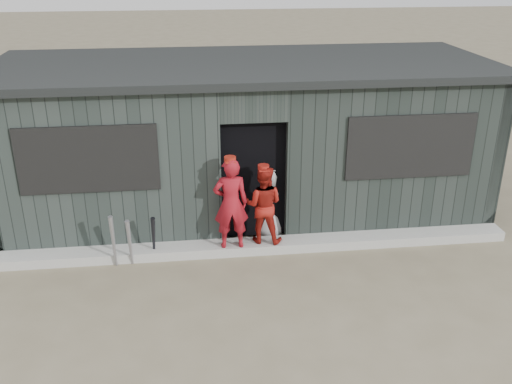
{
  "coord_description": "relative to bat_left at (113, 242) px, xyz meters",
  "views": [
    {
      "loc": [
        -0.94,
        -5.93,
        4.33
      ],
      "look_at": [
        0.0,
        1.8,
        1.0
      ],
      "focal_mm": 40.0,
      "sensor_mm": 36.0,
      "label": 1
    }
  ],
  "objects": [
    {
      "name": "player_red_left",
      "position": [
        1.73,
        0.18,
        0.43
      ],
      "size": [
        0.52,
        0.35,
        1.42
      ],
      "primitive_type": "imported",
      "rotation": [
        0.0,
        0.0,
        3.16
      ],
      "color": "maroon",
      "rests_on": "curb"
    },
    {
      "name": "bat_right",
      "position": [
        0.56,
        0.19,
        -0.07
      ],
      "size": [
        0.11,
        0.24,
        0.73
      ],
      "primitive_type": "cone",
      "rotation": [
        0.23,
        0.0,
        0.19
      ],
      "color": "black",
      "rests_on": "ground"
    },
    {
      "name": "dugout",
      "position": [
        2.11,
        1.95,
        0.85
      ],
      "size": [
        8.3,
        3.3,
        2.62
      ],
      "color": "black",
      "rests_on": "ground"
    },
    {
      "name": "bat_mid",
      "position": [
        0.23,
        0.01,
        -0.04
      ],
      "size": [
        0.07,
        0.22,
        0.79
      ],
      "primitive_type": "cone",
      "rotation": [
        0.2,
        0.0,
        -0.01
      ],
      "color": "gray",
      "rests_on": "ground"
    },
    {
      "name": "curb",
      "position": [
        2.11,
        0.26,
        -0.36
      ],
      "size": [
        8.0,
        0.36,
        0.15
      ],
      "primitive_type": "cube",
      "color": "#A3A39E",
      "rests_on": "ground"
    },
    {
      "name": "ground",
      "position": [
        2.11,
        -1.56,
        -0.43
      ],
      "size": [
        80.0,
        80.0,
        0.0
      ],
      "primitive_type": "plane",
      "color": "#685E48",
      "rests_on": "ground"
    },
    {
      "name": "player_grey_back",
      "position": [
        2.38,
        0.71,
        0.18
      ],
      "size": [
        0.66,
        0.49,
        1.22
      ],
      "primitive_type": "imported",
      "rotation": [
        0.0,
        0.0,
        2.96
      ],
      "color": "#B6B6B6",
      "rests_on": "ground"
    },
    {
      "name": "bat_left",
      "position": [
        0.0,
        0.0,
        0.0
      ],
      "size": [
        0.08,
        0.19,
        0.87
      ],
      "primitive_type": "cone",
      "rotation": [
        0.14,
        0.0,
        0.04
      ],
      "color": "gray",
      "rests_on": "ground"
    },
    {
      "name": "player_red_right",
      "position": [
        2.23,
        0.3,
        0.33
      ],
      "size": [
        0.7,
        0.61,
        1.23
      ],
      "primitive_type": "imported",
      "rotation": [
        0.0,
        0.0,
        2.86
      ],
      "color": "maroon",
      "rests_on": "curb"
    }
  ]
}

